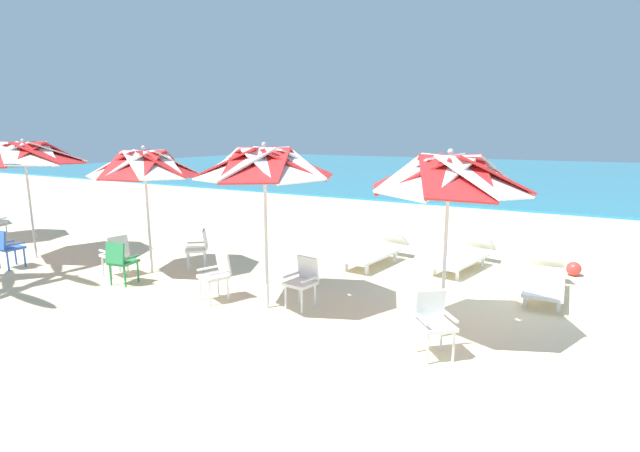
% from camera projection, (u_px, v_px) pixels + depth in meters
% --- Properties ---
extents(ground_plane, '(80.00, 80.00, 0.00)m').
position_uv_depth(ground_plane, '(511.00, 300.00, 8.35)').
color(ground_plane, beige).
extents(sea, '(80.00, 36.00, 0.10)m').
position_uv_depth(sea, '(570.00, 175.00, 32.51)').
color(sea, teal).
rests_on(sea, ground).
extents(surf_foam, '(80.00, 0.70, 0.01)m').
position_uv_depth(surf_foam, '(551.00, 216.00, 16.87)').
color(surf_foam, white).
rests_on(surf_foam, ground).
extents(beach_umbrella_0, '(2.23, 2.23, 2.70)m').
position_uv_depth(beach_umbrella_0, '(449.00, 176.00, 6.41)').
color(beach_umbrella_0, silver).
rests_on(beach_umbrella_0, ground).
extents(plastic_chair_0, '(0.63, 0.63, 0.87)m').
position_uv_depth(plastic_chair_0, '(434.00, 319.00, 6.20)').
color(plastic_chair_0, white).
rests_on(plastic_chair_0, ground).
extents(beach_umbrella_1, '(2.29, 2.29, 2.77)m').
position_uv_depth(beach_umbrella_1, '(264.00, 165.00, 7.52)').
color(beach_umbrella_1, silver).
rests_on(beach_umbrella_1, ground).
extents(plastic_chair_1, '(0.50, 0.53, 0.87)m').
position_uv_depth(plastic_chair_1, '(303.00, 279.00, 7.91)').
color(plastic_chair_1, white).
rests_on(plastic_chair_1, ground).
extents(plastic_chair_2, '(0.57, 0.59, 0.87)m').
position_uv_depth(plastic_chair_2, '(217.00, 273.00, 8.27)').
color(plastic_chair_2, white).
rests_on(plastic_chair_2, ground).
extents(beach_umbrella_2, '(2.23, 2.23, 2.66)m').
position_uv_depth(beach_umbrella_2, '(145.00, 165.00, 9.57)').
color(beach_umbrella_2, silver).
rests_on(beach_umbrella_2, ground).
extents(plastic_chair_3, '(0.50, 0.53, 0.87)m').
position_uv_depth(plastic_chair_3, '(121.00, 260.00, 9.10)').
color(plastic_chair_3, '#2D8C4C').
rests_on(plastic_chair_3, ground).
extents(plastic_chair_4, '(0.54, 0.51, 0.87)m').
position_uv_depth(plastic_chair_4, '(116.00, 253.00, 9.65)').
color(plastic_chair_4, white).
rests_on(plastic_chair_4, ground).
extents(plastic_chair_5, '(0.63, 0.63, 0.87)m').
position_uv_depth(plastic_chair_5, '(199.00, 247.00, 10.15)').
color(plastic_chair_5, white).
rests_on(plastic_chair_5, ground).
extents(beach_umbrella_3, '(2.61, 2.61, 2.78)m').
position_uv_depth(beach_umbrella_3, '(24.00, 154.00, 10.71)').
color(beach_umbrella_3, silver).
rests_on(beach_umbrella_3, ground).
extents(plastic_chair_6, '(0.45, 0.47, 0.87)m').
position_uv_depth(plastic_chair_6, '(7.00, 246.00, 10.21)').
color(plastic_chair_6, blue).
rests_on(plastic_chair_6, ground).
extents(sun_lounger_0, '(0.69, 2.16, 0.62)m').
position_uv_depth(sun_lounger_0, '(545.00, 280.00, 8.59)').
color(sun_lounger_0, white).
rests_on(sun_lounger_0, ground).
extents(sun_lounger_1, '(1.04, 2.23, 0.62)m').
position_uv_depth(sun_lounger_1, '(464.00, 256.00, 10.20)').
color(sun_lounger_1, white).
rests_on(sun_lounger_1, ground).
extents(sun_lounger_2, '(0.87, 2.20, 0.62)m').
position_uv_depth(sun_lounger_2, '(376.00, 252.00, 10.61)').
color(sun_lounger_2, white).
rests_on(sun_lounger_2, ground).
extents(beach_ball, '(0.29, 0.29, 0.29)m').
position_uv_depth(beach_ball, '(574.00, 269.00, 9.75)').
color(beach_ball, red).
rests_on(beach_ball, ground).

